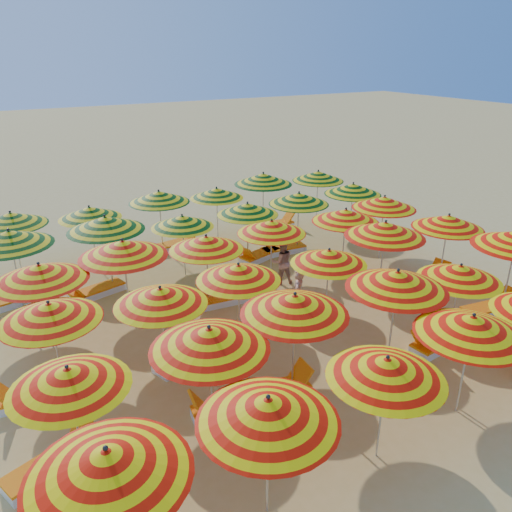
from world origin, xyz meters
name	(u,v)px	position (x,y,z in m)	size (l,w,h in m)	color
ground	(264,311)	(0.00, 0.00, 0.00)	(120.00, 120.00, 0.00)	tan
umbrella_0	(108,463)	(-5.89, -5.92, 2.16)	(2.76, 2.76, 2.45)	silver
umbrella_1	(268,410)	(-3.47, -6.05, 2.13)	(2.78, 2.78, 2.42)	silver
umbrella_2	(387,368)	(-1.00, -6.01, 2.01)	(2.51, 2.51, 2.29)	silver
umbrella_3	(472,326)	(1.40, -5.88, 2.12)	(2.59, 2.59, 2.41)	silver
umbrella_6	(69,378)	(-5.98, -3.50, 1.99)	(2.33, 2.33, 2.26)	silver
umbrella_7	(209,339)	(-3.44, -3.81, 2.18)	(2.98, 2.98, 2.48)	silver
umbrella_8	(295,305)	(-1.31, -3.51, 2.21)	(2.63, 2.63, 2.51)	silver
umbrella_9	(397,280)	(1.41, -3.75, 2.24)	(2.86, 2.86, 2.55)	silver
umbrella_10	(460,273)	(3.55, -3.81, 1.98)	(2.34, 2.34, 2.25)	silver
umbrella_12	(50,312)	(-5.91, -0.98, 2.05)	(2.64, 2.64, 2.33)	silver
umbrella_13	(160,296)	(-3.58, -1.41, 2.03)	(2.30, 2.30, 2.30)	silver
umbrella_14	(238,273)	(-1.42, -1.13, 2.03)	(2.82, 2.82, 2.31)	silver
umbrella_15	(329,257)	(1.27, -1.32, 1.98)	(2.41, 2.41, 2.24)	silver
umbrella_16	(385,229)	(3.61, -0.97, 2.26)	(3.22, 3.22, 2.56)	silver
umbrella_17	(448,222)	(6.15, -1.14, 2.12)	(2.69, 2.69, 2.41)	silver
umbrella_18	(40,273)	(-5.83, 0.99, 2.17)	(2.99, 2.99, 2.46)	silver
umbrella_19	(123,249)	(-3.66, 1.37, 2.25)	(3.15, 3.15, 2.55)	silver
umbrella_20	(206,243)	(-1.31, 1.11, 2.05)	(2.22, 2.22, 2.33)	silver
umbrella_21	(272,227)	(1.05, 1.37, 2.06)	(2.28, 2.28, 2.34)	silver
umbrella_22	(346,216)	(3.73, 1.03, 2.10)	(2.66, 2.66, 2.39)	silver
umbrella_23	(384,203)	(5.81, 1.44, 2.14)	(2.94, 2.94, 2.43)	silver
umbrella_24	(10,238)	(-6.25, 3.82, 2.23)	(2.81, 2.81, 2.53)	silver
umbrella_25	(105,224)	(-3.54, 3.74, 2.23)	(3.13, 3.13, 2.54)	silver
umbrella_26	(182,221)	(-1.09, 3.56, 1.95)	(2.52, 2.52, 2.22)	silver
umbrella_27	(248,209)	(1.33, 3.47, 2.04)	(2.58, 2.58, 2.31)	silver
umbrella_28	(299,199)	(3.51, 3.49, 2.10)	(2.33, 2.33, 2.39)	silver
umbrella_29	(353,189)	(6.13, 3.55, 2.10)	(2.69, 2.69, 2.39)	silver
umbrella_30	(11,219)	(-6.04, 6.10, 2.11)	(2.67, 2.67, 2.40)	silver
umbrella_31	(90,213)	(-3.59, 5.88, 2.00)	(2.68, 2.68, 2.28)	silver
umbrella_32	(159,197)	(-0.98, 6.16, 2.13)	(2.56, 2.56, 2.42)	silver
umbrella_33	(217,193)	(1.36, 6.10, 1.97)	(2.72, 2.72, 2.24)	silver
umbrella_34	(263,179)	(3.56, 6.21, 2.25)	(2.49, 2.49, 2.56)	silver
umbrella_35	(318,176)	(6.22, 6.02, 2.10)	(2.50, 2.50, 2.38)	silver
lounger_3	(53,463)	(-6.48, -3.33, 0.15)	(1.83, 1.16, 0.69)	white
lounger_4	(230,409)	(-2.94, -3.58, 0.15)	(1.80, 0.81, 0.69)	white
lounger_5	(275,392)	(-1.81, -3.59, 0.15)	(1.76, 0.68, 0.69)	white
lounger_6	(437,343)	(2.95, -3.93, 0.15)	(1.79, 0.78, 0.69)	white
lounger_7	(490,309)	(5.75, -3.40, 0.15)	(1.80, 0.82, 0.69)	white
lounger_8	(36,396)	(-6.51, -1.08, 0.15)	(1.79, 0.77, 0.69)	white
lounger_9	(184,357)	(-3.08, -1.31, 0.15)	(1.83, 1.12, 0.69)	white
lounger_10	(258,330)	(-0.83, -1.07, 0.15)	(1.82, 1.22, 0.69)	white
lounger_11	(429,281)	(5.65, -1.14, 0.15)	(1.82, 0.94, 0.69)	white
lounger_12	(224,298)	(-0.81, 1.04, 0.15)	(1.78, 0.73, 0.69)	white
lounger_13	(1,304)	(-6.85, 4.01, 0.15)	(1.82, 0.96, 0.69)	white
lounger_14	(96,291)	(-4.14, 3.49, 0.15)	(1.82, 1.01, 0.69)	white
lounger_15	(259,255)	(1.83, 3.49, 0.15)	(1.83, 1.05, 0.69)	white
lounger_16	(282,249)	(2.91, 3.60, 0.15)	(1.77, 0.72, 0.69)	white
lounger_17	(178,244)	(-0.38, 6.10, 0.15)	(1.81, 0.87, 0.69)	white
lounger_18	(275,225)	(4.15, 6.18, 0.15)	(1.78, 0.73, 0.69)	white
beachgoer_a	(298,295)	(0.58, -0.88, 0.77)	(0.57, 0.37, 1.55)	tan
beachgoer_b	(282,262)	(1.48, 1.39, 0.76)	(0.74, 0.57, 1.52)	tan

